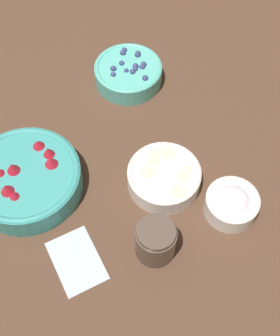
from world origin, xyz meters
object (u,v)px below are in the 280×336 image
at_px(bowl_bananas, 164,177).
at_px(bowl_cream, 232,203).
at_px(bowl_strawberries, 25,178).
at_px(bowl_blueberries, 128,72).
at_px(jar_chocolate, 156,241).

relative_size(bowl_bananas, bowl_cream, 1.41).
bearing_deg(bowl_strawberries, bowl_blueberries, 125.49).
height_order(bowl_blueberries, jar_chocolate, jar_chocolate).
distance_m(bowl_blueberries, jar_chocolate, 0.47).
bearing_deg(jar_chocolate, bowl_bananas, 152.31).
relative_size(bowl_cream, jar_chocolate, 1.25).
distance_m(bowl_strawberries, jar_chocolate, 0.32).
distance_m(bowl_cream, jar_chocolate, 0.19).
bearing_deg(bowl_blueberries, jar_chocolate, -12.49).
bearing_deg(bowl_blueberries, bowl_cream, 10.86).
bearing_deg(jar_chocolate, bowl_strawberries, -137.94).
bearing_deg(bowl_cream, bowl_bananas, -135.27).
xyz_separation_m(bowl_strawberries, bowl_cream, (0.21, 0.40, -0.01)).
relative_size(bowl_strawberries, bowl_cream, 2.13).
distance_m(bowl_strawberries, bowl_blueberries, 0.39).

